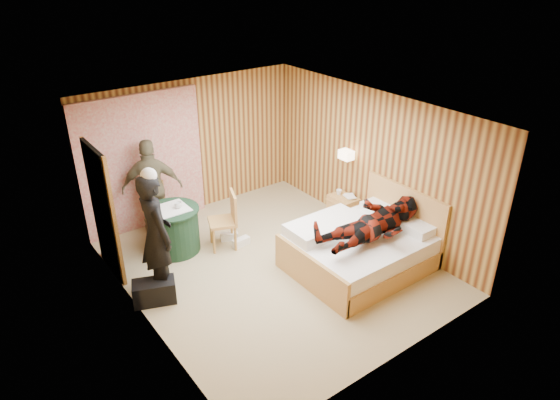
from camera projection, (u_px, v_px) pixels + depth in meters
floor at (272, 266)px, 7.90m from camera, size 4.20×5.00×0.01m
ceiling at (271, 113)px, 6.78m from camera, size 4.20×5.00×0.01m
wall_back at (192, 147)px, 9.14m from camera, size 4.20×0.02×2.50m
wall_left at (135, 239)px, 6.23m from camera, size 0.02×5.00×2.50m
wall_right at (372, 163)px, 8.45m from camera, size 0.02×5.00×2.50m
curtain at (142, 163)px, 8.58m from camera, size 2.20×0.08×2.40m
doorway at (103, 212)px, 7.36m from camera, size 0.06×0.90×2.05m
wall_lamp at (346, 155)px, 8.66m from camera, size 0.26×0.24×0.16m
bed at (360, 248)px, 7.77m from camera, size 2.06×1.62×1.12m
nightstand at (343, 209)px, 9.07m from camera, size 0.39×0.53×0.51m
round_table at (174, 229)px, 8.16m from camera, size 0.87×0.87×0.78m
chair_far at (156, 205)px, 8.60m from camera, size 0.45×0.45×0.93m
chair_near at (227, 216)px, 8.19m from camera, size 0.57×0.57×0.98m
duffel_bag at (154, 292)px, 7.04m from camera, size 0.66×0.51×0.33m
sneaker_left at (229, 236)px, 8.59m from camera, size 0.32×0.22×0.13m
sneaker_right at (241, 242)px, 8.42m from camera, size 0.32×0.15×0.14m
woman_standing at (156, 235)px, 6.94m from camera, size 0.45×0.68×1.86m
man_at_table at (152, 188)px, 8.48m from camera, size 1.09×0.78×1.72m
man_on_bed at (376, 216)px, 7.33m from camera, size 0.86×0.67×1.77m
book_lower at (346, 197)px, 8.92m from camera, size 0.22×0.26×0.02m
book_upper at (346, 196)px, 8.91m from camera, size 0.25×0.27×0.02m
cup_nightstand at (339, 192)px, 9.03m from camera, size 0.13×0.13×0.09m
cup_table at (178, 205)px, 7.99m from camera, size 0.13×0.13×0.10m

